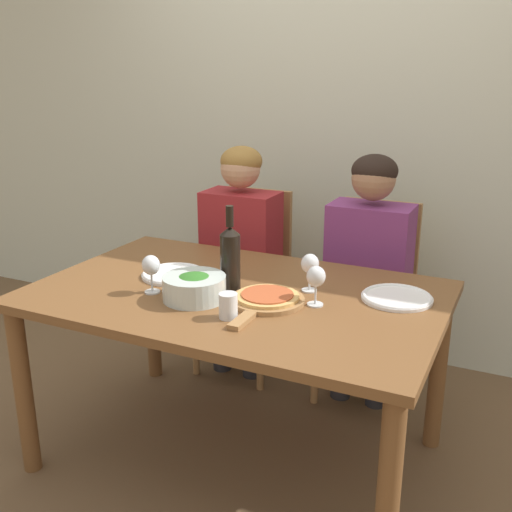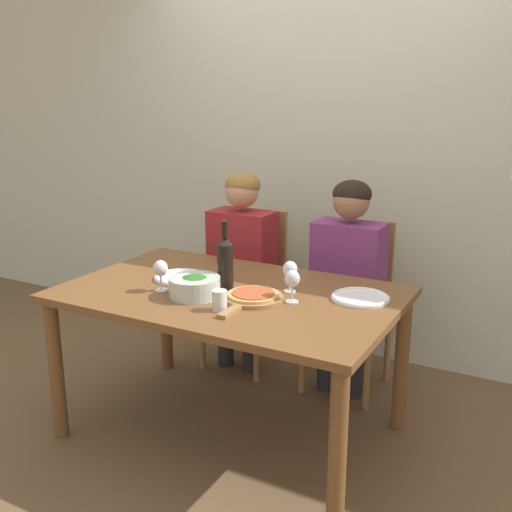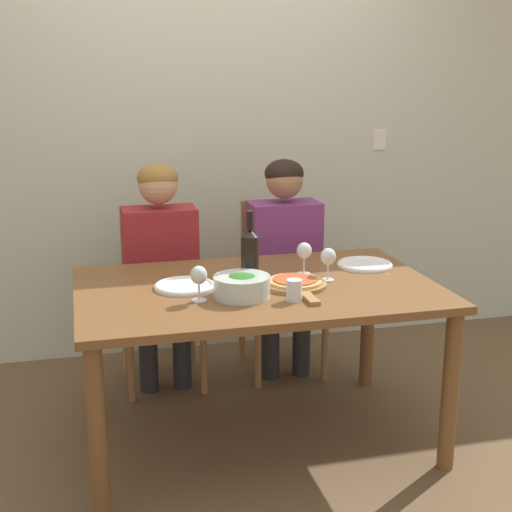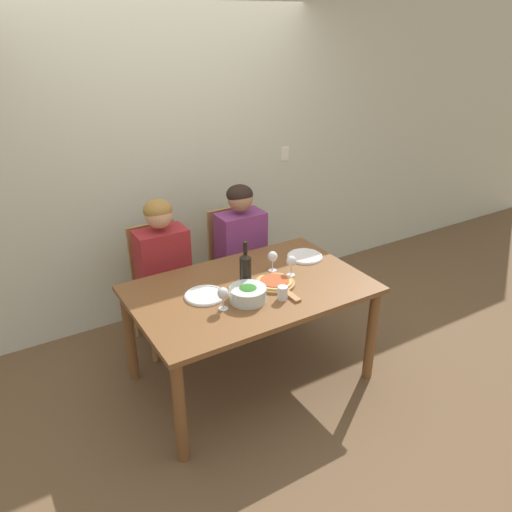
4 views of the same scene
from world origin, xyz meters
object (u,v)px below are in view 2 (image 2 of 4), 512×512
object	(u,v)px
chair_right	(353,301)
person_man	(347,268)
person_woman	(241,253)
wine_glass_left	(161,270)
wine_bottle	(225,262)
dinner_plate_left	(181,277)
chair_left	(250,283)
pizza_on_board	(252,297)
wine_glass_right	(290,271)
water_tumbler	(220,300)
dinner_plate_right	(360,297)
wine_glass_centre	(292,280)
broccoli_bowl	(195,286)

from	to	relation	value
chair_right	person_man	world-z (taller)	person_man
person_woman	wine_glass_left	xyz separation A→B (m)	(0.06, -0.85, 0.13)
chair_right	wine_bottle	distance (m)	0.96
chair_right	dinner_plate_left	size ratio (longest dim) A/B	3.61
chair_left	wine_bottle	distance (m)	0.94
pizza_on_board	wine_glass_right	bearing A→B (deg)	62.43
chair_left	wine_bottle	xyz separation A→B (m)	(0.31, -0.80, 0.38)
chair_right	wine_glass_left	bearing A→B (deg)	-122.64
wine_bottle	water_tumbler	world-z (taller)	wine_bottle
wine_bottle	wine_glass_left	world-z (taller)	wine_bottle
chair_left	water_tumbler	xyz separation A→B (m)	(0.44, -1.06, 0.29)
person_man	water_tumbler	size ratio (longest dim) A/B	13.45
person_man	dinner_plate_right	bearing A→B (deg)	-64.05
pizza_on_board	wine_glass_right	size ratio (longest dim) A/B	2.76
person_man	wine_glass_right	size ratio (longest dim) A/B	8.03
dinner_plate_right	wine_glass_centre	distance (m)	0.33
person_man	water_tumbler	distance (m)	0.97
chair_left	wine_bottle	world-z (taller)	wine_bottle
person_man	wine_glass_right	world-z (taller)	person_man
person_man	dinner_plate_right	xyz separation A→B (m)	(0.25, -0.52, 0.03)
dinner_plate_right	wine_glass_right	bearing A→B (deg)	-170.06
chair_right	chair_left	bearing A→B (deg)	180.00
person_man	wine_glass_centre	size ratio (longest dim) A/B	8.03
wine_glass_right	water_tumbler	distance (m)	0.41
chair_left	pizza_on_board	size ratio (longest dim) A/B	2.30
dinner_plate_left	wine_glass_right	size ratio (longest dim) A/B	1.76
wine_bottle	dinner_plate_right	xyz separation A→B (m)	(0.62, 0.17, -0.12)
dinner_plate_left	wine_glass_left	distance (m)	0.22
dinner_plate_right	pizza_on_board	distance (m)	0.49
pizza_on_board	wine_glass_left	world-z (taller)	wine_glass_left
broccoli_bowl	water_tumbler	distance (m)	0.22
wine_bottle	pizza_on_board	world-z (taller)	wine_bottle
person_man	dinner_plate_right	size ratio (longest dim) A/B	4.56
wine_glass_centre	chair_right	bearing A→B (deg)	89.54
dinner_plate_left	pizza_on_board	distance (m)	0.49
wine_glass_left	water_tumbler	xyz separation A→B (m)	(0.38, -0.09, -0.06)
person_woman	wine_glass_centre	xyz separation A→B (m)	(0.67, -0.70, 0.13)
person_woman	chair_left	bearing A→B (deg)	90.00
wine_glass_centre	water_tumbler	world-z (taller)	wine_glass_centre
broccoli_bowl	person_man	bearing A→B (deg)	62.51
pizza_on_board	wine_glass_left	bearing A→B (deg)	-168.55
wine_bottle	pizza_on_board	xyz separation A→B (m)	(0.19, -0.07, -0.12)
person_woman	pizza_on_board	world-z (taller)	person_woman
chair_right	broccoli_bowl	size ratio (longest dim) A/B	4.03
wine_bottle	wine_glass_right	xyz separation A→B (m)	(0.29, 0.11, -0.03)
dinner_plate_left	wine_glass_left	world-z (taller)	wine_glass_left
wine_glass_centre	wine_bottle	bearing A→B (deg)	177.67
wine_glass_right	water_tumbler	size ratio (longest dim) A/B	1.68
broccoli_bowl	pizza_on_board	size ratio (longest dim) A/B	0.57
dinner_plate_left	wine_bottle	bearing A→B (deg)	-6.50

